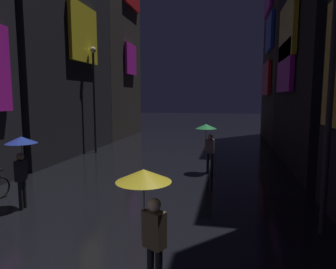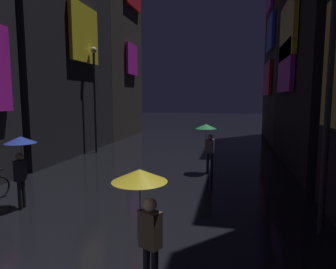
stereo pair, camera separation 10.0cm
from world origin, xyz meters
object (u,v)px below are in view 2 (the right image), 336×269
streetlamp_right_near (330,82)px  pedestrian_foreground_right_yellow (143,197)px  pedestrian_midstreet_left_blue (21,152)px  streetlamp_left_far (95,88)px  pedestrian_foreground_left_green (207,134)px

streetlamp_right_near → pedestrian_foreground_right_yellow: bearing=-139.4°
pedestrian_foreground_right_yellow → pedestrian_midstreet_left_blue: bearing=146.5°
streetlamp_left_far → streetlamp_right_near: bearing=-41.6°
streetlamp_right_near → pedestrian_foreground_left_green: bearing=120.1°
pedestrian_midstreet_left_blue → pedestrian_foreground_left_green: bearing=46.8°
streetlamp_left_far → pedestrian_foreground_left_green: bearing=-26.7°
pedestrian_midstreet_left_blue → streetlamp_right_near: (8.17, -0.09, 1.92)m
pedestrian_foreground_right_yellow → streetlamp_left_far: size_ratio=0.35×
pedestrian_foreground_right_yellow → pedestrian_midstreet_left_blue: same height
streetlamp_right_near → streetlamp_left_far: (-10.00, 8.88, 0.19)m
streetlamp_right_near → streetlamp_left_far: streetlamp_left_far is taller
pedestrian_foreground_right_yellow → streetlamp_right_near: streetlamp_right_near is taller
pedestrian_foreground_left_green → pedestrian_foreground_right_yellow: bearing=-92.3°
pedestrian_foreground_right_yellow → streetlamp_left_far: bearing=118.7°
pedestrian_foreground_left_green → pedestrian_foreground_right_yellow: same height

